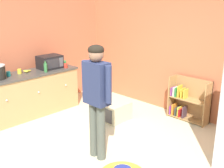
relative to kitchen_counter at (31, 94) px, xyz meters
name	(u,v)px	position (x,y,z in m)	size (l,w,h in m)	color
ground_plane	(101,154)	(2.20, -0.09, -0.45)	(12.00, 12.00, 0.00)	beige
back_wall	(185,50)	(2.20, 2.24, 0.90)	(5.20, 0.06, 2.70)	#C06944
left_side_wall	(46,44)	(-0.43, 0.72, 0.90)	(0.06, 2.99, 2.70)	#C46846
kitchen_counter	(31,94)	(0.00, 0.00, 0.00)	(0.65, 2.03, 0.90)	tan
bookshelf	(187,102)	(2.44, 2.06, -0.09)	(0.80, 0.28, 0.85)	#AB814D
standing_person	(97,92)	(2.21, -0.17, 0.60)	(0.57, 0.23, 1.73)	#4D544A
pet_carrier	(116,111)	(1.47, 1.01, -0.27)	(0.42, 0.55, 0.36)	beige
microwave	(50,62)	(-0.01, 0.51, 0.59)	(0.37, 0.48, 0.28)	black
banana_bunch	(28,71)	(-0.05, 0.00, 0.48)	(0.15, 0.16, 0.04)	yellow
green_glass_bottle	(46,67)	(0.20, 0.27, 0.55)	(0.07, 0.07, 0.25)	#33753D
red_cup	(66,66)	(0.19, 0.77, 0.50)	(0.08, 0.08, 0.10)	red
teal_cup	(8,74)	(-0.04, -0.41, 0.50)	(0.08, 0.08, 0.10)	teal
green_cup	(64,63)	(-0.06, 0.92, 0.50)	(0.08, 0.08, 0.10)	green
yellow_cup	(19,71)	(-0.07, -0.17, 0.50)	(0.08, 0.08, 0.10)	yellow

